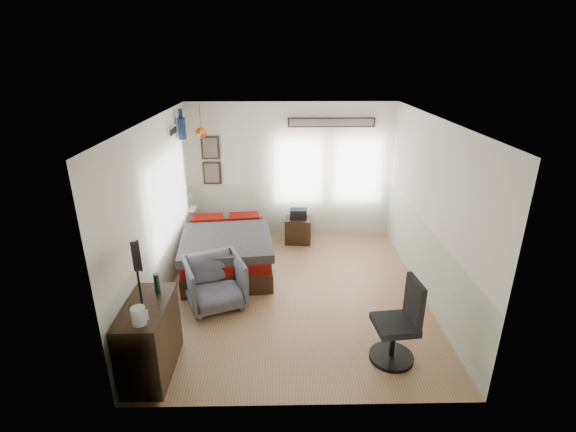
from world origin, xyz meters
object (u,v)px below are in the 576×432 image
Objects in this scene: nightstand at (298,230)px; task_chair at (399,328)px; dresser at (150,339)px; armchair at (215,282)px; bed at (227,250)px.

nightstand is 0.46× the size of task_chair.
dresser reaches higher than nightstand.
armchair is 2.58m from nightstand.
armchair is at bearing -98.06° from bed.
nightstand is (1.32, 2.21, -0.12)m from armchair.
bed is 2.01× the size of task_chair.
bed is 1.19m from armchair.
nightstand is at bearing 37.25° from armchair.
armchair is 2.70m from task_chair.
dresser reaches higher than armchair.
bed is 1.65m from nightstand.
task_chair reaches higher than armchair.
bed is at bearing 77.27° from dresser.
dresser is 4.06m from nightstand.
armchair is (-0.03, -1.18, 0.06)m from bed.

